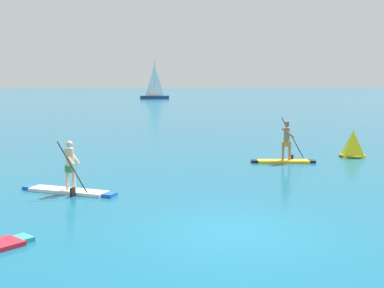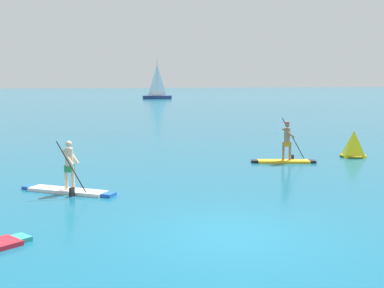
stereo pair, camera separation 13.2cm
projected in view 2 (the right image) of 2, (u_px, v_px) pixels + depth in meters
ground at (231, 234)px, 11.48m from camera, size 440.00×440.00×0.00m
paddleboarder_mid_center at (68, 182)px, 15.63m from camera, size 2.97×2.32×1.76m
paddleboarder_far_right at (285, 153)px, 21.36m from camera, size 2.83×1.25×1.99m
race_marker_buoy at (354, 145)px, 22.91m from camera, size 1.32×1.32×1.26m
sailboat_right_horizon at (157, 94)px, 94.95m from camera, size 5.85×2.84×7.63m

